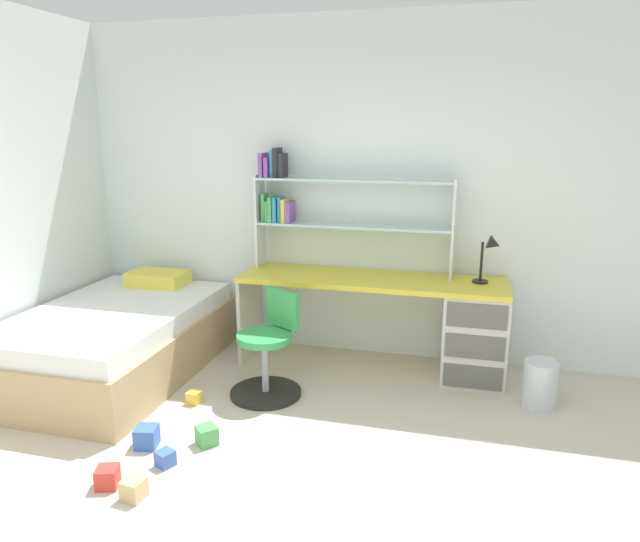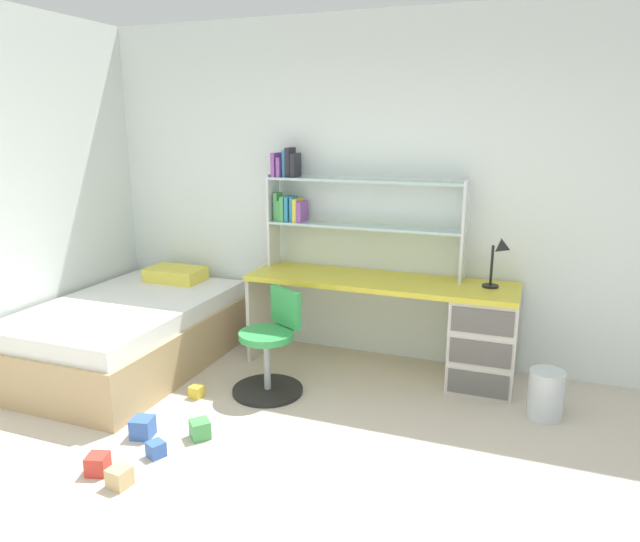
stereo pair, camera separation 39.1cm
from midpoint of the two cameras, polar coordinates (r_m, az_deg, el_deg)
name	(u,v)px [view 2 (the right image)]	position (r m, az deg, el deg)	size (l,w,h in m)	color
room_shell	(171,205)	(4.06, -11.81, 6.41)	(6.19, 6.00, 2.77)	silver
desk	(451,327)	(4.56, 15.26, -5.37)	(2.10, 0.58, 0.75)	gold
bookshelf_hutch	(335,203)	(4.71, 3.92, 6.73)	(1.61, 0.22, 0.99)	silver
desk_lamp	(501,255)	(4.43, 19.88, 1.43)	(0.20, 0.17, 0.38)	black
swivel_chair	(270,354)	(4.25, -2.29, -8.21)	(0.52, 0.52, 0.76)	black
bed_platform	(129,333)	(4.91, -16.16, -5.96)	(1.23, 1.89, 0.66)	tan
waste_bin	(546,394)	(4.30, 23.93, -11.13)	(0.23, 0.23, 0.33)	silver
toy_block_natural_0	(120,477)	(3.45, -16.00, -19.06)	(0.11, 0.11, 0.11)	tan
toy_block_blue_1	(143,427)	(3.88, -14.30, -14.81)	(0.13, 0.13, 0.13)	#3860B7
toy_block_green_2	(200,429)	(3.80, -8.81, -15.25)	(0.12, 0.12, 0.12)	#479E51
toy_block_red_3	(98,464)	(3.59, -18.10, -17.76)	(0.11, 0.11, 0.11)	red
toy_block_yellow_4	(197,392)	(4.32, -9.52, -11.72)	(0.09, 0.09, 0.09)	gold
toy_block_blue_5	(156,449)	(3.67, -12.87, -16.86)	(0.09, 0.09, 0.09)	#3860B7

